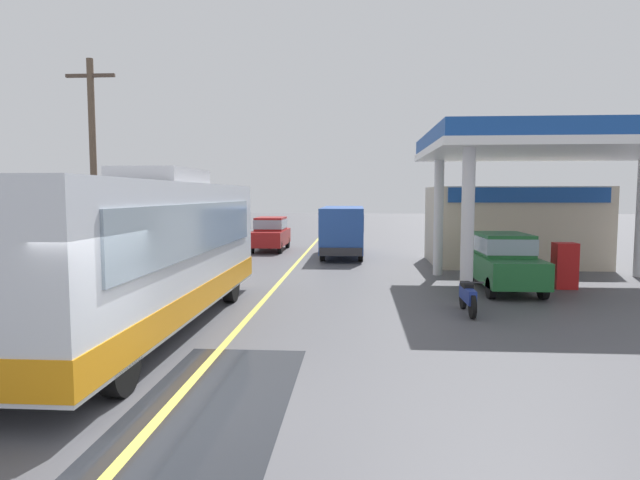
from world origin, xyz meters
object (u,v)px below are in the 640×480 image
(minibus_opposing_lane, at_px, (343,227))
(motorcycle_parked_forecourt, at_px, (468,296))
(coach_bus_main, at_px, (147,255))
(car_trailing_behind_bus, at_px, (271,232))
(car_at_pump, at_px, (503,258))
(pedestrian_near_pump, at_px, (497,253))

(minibus_opposing_lane, xyz_separation_m, motorcycle_parked_forecourt, (3.58, -12.67, -1.03))
(coach_bus_main, distance_m, minibus_opposing_lane, 15.45)
(minibus_opposing_lane, distance_m, car_trailing_behind_bus, 4.79)
(coach_bus_main, height_order, car_at_pump, coach_bus_main)
(car_at_pump, bearing_deg, pedestrian_near_pump, 80.54)
(coach_bus_main, height_order, motorcycle_parked_forecourt, coach_bus_main)
(car_at_pump, relative_size, car_trailing_behind_bus, 1.00)
(car_at_pump, height_order, motorcycle_parked_forecourt, car_at_pump)
(car_at_pump, xyz_separation_m, pedestrian_near_pump, (0.39, 2.35, -0.08))
(coach_bus_main, height_order, pedestrian_near_pump, coach_bus_main)
(minibus_opposing_lane, height_order, car_trailing_behind_bus, minibus_opposing_lane)
(coach_bus_main, bearing_deg, motorcycle_parked_forecourt, 16.64)
(car_at_pump, height_order, pedestrian_near_pump, car_at_pump)
(car_at_pump, height_order, car_trailing_behind_bus, same)
(motorcycle_parked_forecourt, xyz_separation_m, car_trailing_behind_bus, (-7.62, 15.20, 0.57))
(motorcycle_parked_forecourt, relative_size, car_trailing_behind_bus, 0.43)
(motorcycle_parked_forecourt, height_order, car_trailing_behind_bus, car_trailing_behind_bus)
(car_at_pump, bearing_deg, minibus_opposing_lane, 120.90)
(minibus_opposing_lane, bearing_deg, coach_bus_main, -104.94)
(coach_bus_main, bearing_deg, car_trailing_behind_bus, 90.18)
(car_trailing_behind_bus, bearing_deg, car_at_pump, -50.77)
(pedestrian_near_pump, relative_size, car_trailing_behind_bus, 0.40)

